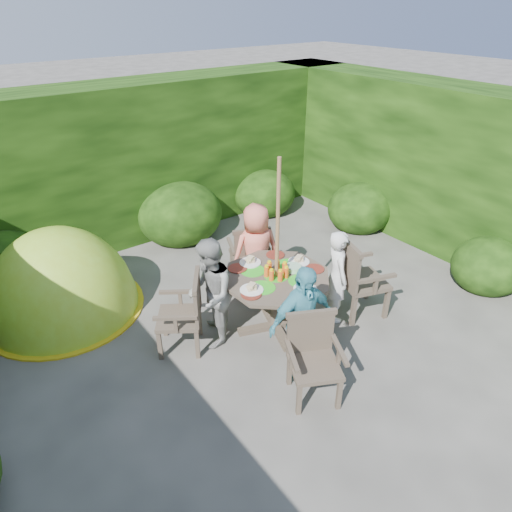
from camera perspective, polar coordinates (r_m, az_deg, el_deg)
ground at (r=5.40m, az=2.67°, el=-12.54°), size 60.00×60.00×0.00m
hedge_enclosure at (r=5.61m, az=-5.67°, el=4.54°), size 9.00×9.00×2.50m
patio_table at (r=5.44m, az=2.57°, el=-3.55°), size 1.68×1.68×0.92m
parasol_pole at (r=5.20m, az=2.64°, el=0.64°), size 0.06×0.06×2.20m
garden_chair_right at (r=5.90m, az=12.56°, el=-2.59°), size 0.70×0.75×1.01m
garden_chair_left at (r=5.30m, az=-8.82°, el=-7.00°), size 0.70×0.72×0.91m
garden_chair_back at (r=6.42m, az=-0.81°, el=0.33°), size 0.67×0.64×0.89m
garden_chair_front at (r=4.74m, az=7.14°, el=-12.28°), size 0.69×0.66×0.89m
child_right at (r=5.74m, az=10.09°, el=-2.47°), size 0.46×0.53×1.23m
child_left at (r=5.25m, az=-5.76°, el=-4.72°), size 0.78×0.82×1.34m
child_back at (r=6.07m, az=0.03°, el=0.58°), size 0.74×0.57×1.33m
child_front at (r=4.82m, az=5.73°, el=-8.30°), size 0.82×0.41×1.34m
dome_tent at (r=6.60m, az=-22.61°, el=-6.25°), size 2.37×2.37×2.31m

